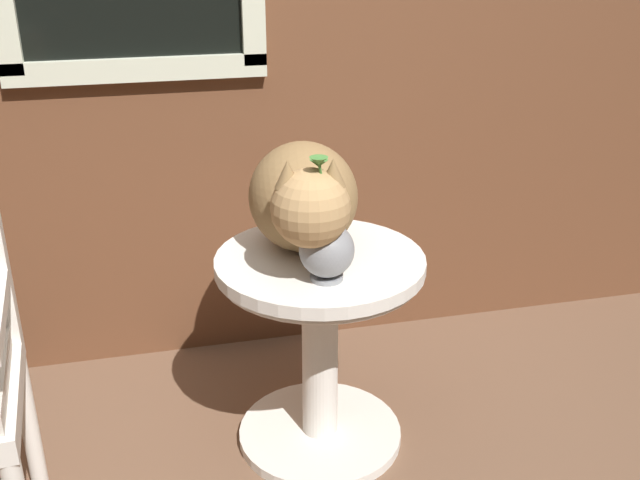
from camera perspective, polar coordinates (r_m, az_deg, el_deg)
name	(u,v)px	position (r m, az deg, el deg)	size (l,w,h in m)	color
wicker_side_table	(320,322)	(2.08, 0.00, -6.32)	(0.57, 0.57, 0.59)	silver
cat	(304,198)	(1.96, -1.21, 3.22)	(0.33, 0.69, 0.32)	olive
pewter_vase_with_ivy	(326,243)	(1.83, 0.50, -0.26)	(0.14, 0.14, 0.33)	gray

